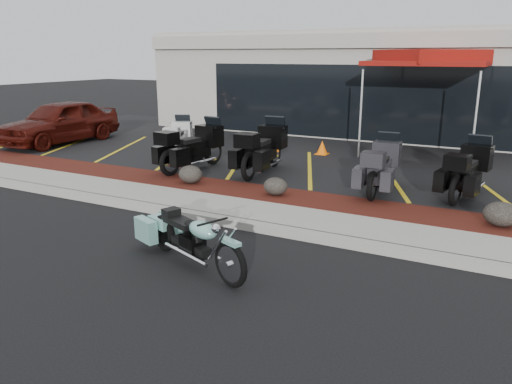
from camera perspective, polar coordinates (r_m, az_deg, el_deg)
The scene contains 18 objects.
ground at distance 8.91m, azimuth -7.35°, elevation -5.27°, with size 90.00×90.00×0.00m, color black.
curb at distance 9.59m, azimuth -4.30°, elevation -3.19°, with size 24.00×0.25×0.15m, color gray.
sidewalk at distance 10.16m, azimuth -2.22°, elevation -2.08°, with size 24.00×1.20×0.15m, color gray.
mulch_bed at distance 11.17m, azimuth 0.83°, elevation -0.42°, with size 24.00×1.20×0.16m, color #33110B.
upper_lot at distance 16.05m, azimuth 9.58°, elevation 4.23°, with size 26.00×9.60×0.15m, color black.
dealership_building at distance 21.84m, azimuth 15.11°, elevation 11.95°, with size 18.00×8.16×4.00m.
boulder_left at distance 12.02m, azimuth -7.50°, elevation 2.03°, with size 0.60×0.50×0.43m, color black.
boulder_mid at distance 10.91m, azimuth 2.25°, elevation 0.66°, with size 0.54×0.45×0.39m, color black.
boulder_right at distance 9.93m, azimuth 26.24°, elevation -2.28°, with size 0.62×0.52×0.44m, color black.
hero_cruiser at distance 6.90m, azimuth -2.92°, elevation -7.47°, with size 2.54×0.64×0.89m, color #74B5A6, non-canonical shape.
touring_white at distance 15.91m, azimuth -8.33°, elevation 6.63°, with size 2.04×0.78×1.19m, color silver, non-canonical shape.
touring_black_front at distance 13.97m, azimuth -4.96°, elevation 5.86°, with size 2.32×0.88×1.35m, color black, non-canonical shape.
touring_black_mid at distance 13.62m, azimuth 2.14°, elevation 5.77°, with size 2.40×0.92×1.40m, color black, non-canonical shape.
touring_grey at distance 12.15m, azimuth 14.78°, elevation 3.75°, with size 2.16×0.82×1.26m, color #2D2C31, non-canonical shape.
touring_black_rear at distance 12.31m, azimuth 23.97°, elevation 3.10°, with size 2.18×0.83×1.27m, color black, non-canonical shape.
parked_car at distance 18.69m, azimuth -21.52°, elevation 7.49°, with size 1.75×4.36×1.49m, color #3F0E09.
traffic_cone at distance 15.61m, azimuth 7.57°, elevation 5.06°, with size 0.36×0.36×0.42m, color orange.
popup_canopy at distance 16.32m, azimuth 19.21°, elevation 14.11°, with size 4.12×4.12×3.13m.
Camera 1 is at (4.84, -6.80, 3.13)m, focal length 35.00 mm.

